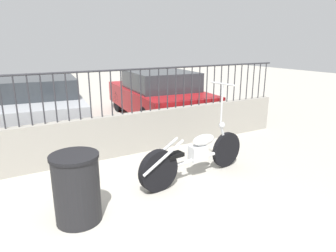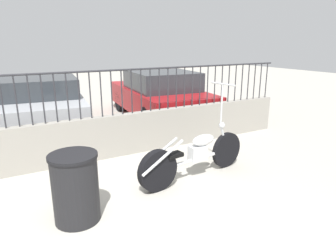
{
  "view_description": "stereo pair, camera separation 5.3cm",
  "coord_description": "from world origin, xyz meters",
  "px_view_note": "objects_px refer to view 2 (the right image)",
  "views": [
    {
      "loc": [
        -0.91,
        -2.61,
        2.17
      ],
      "look_at": [
        1.66,
        1.9,
        0.7
      ],
      "focal_mm": 32.0,
      "sensor_mm": 36.0,
      "label": 1
    },
    {
      "loc": [
        -0.86,
        -2.64,
        2.17
      ],
      "look_at": [
        1.66,
        1.9,
        0.7
      ],
      "focal_mm": 32.0,
      "sensor_mm": 36.0,
      "label": 2
    }
  ],
  "objects_px": {
    "trash_bin": "(76,188)",
    "motorcycle_white": "(190,156)",
    "car_red": "(160,94)",
    "car_silver": "(41,103)"
  },
  "relations": [
    {
      "from": "motorcycle_white",
      "to": "car_red",
      "type": "bearing_deg",
      "value": 61.6
    },
    {
      "from": "motorcycle_white",
      "to": "trash_bin",
      "type": "relative_size",
      "value": 2.42
    },
    {
      "from": "car_silver",
      "to": "car_red",
      "type": "xyz_separation_m",
      "value": [
        3.17,
        -0.38,
        -0.0
      ]
    },
    {
      "from": "car_red",
      "to": "trash_bin",
      "type": "bearing_deg",
      "value": 146.27
    },
    {
      "from": "trash_bin",
      "to": "car_red",
      "type": "relative_size",
      "value": 0.21
    },
    {
      "from": "motorcycle_white",
      "to": "trash_bin",
      "type": "bearing_deg",
      "value": -178.97
    },
    {
      "from": "car_silver",
      "to": "car_red",
      "type": "height_order",
      "value": "car_red"
    },
    {
      "from": "trash_bin",
      "to": "car_red",
      "type": "bearing_deg",
      "value": 51.41
    },
    {
      "from": "car_silver",
      "to": "car_red",
      "type": "bearing_deg",
      "value": -90.5
    },
    {
      "from": "trash_bin",
      "to": "motorcycle_white",
      "type": "bearing_deg",
      "value": 8.76
    }
  ]
}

